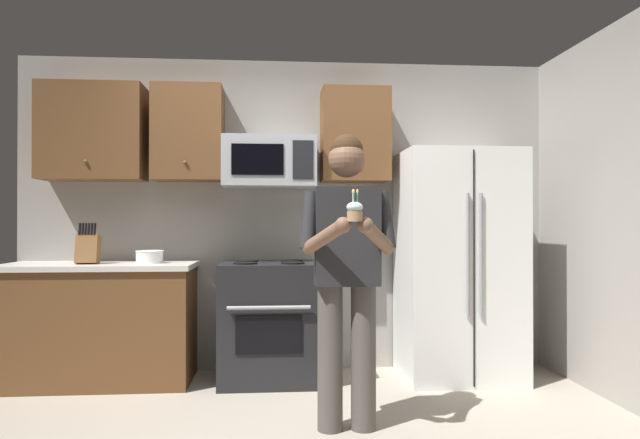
# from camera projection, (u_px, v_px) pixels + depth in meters

# --- Properties ---
(wall_back) EXTENTS (4.40, 0.10, 2.60)m
(wall_back) POSITION_uv_depth(u_px,v_px,m) (287.00, 215.00, 4.89)
(wall_back) COLOR gray
(wall_back) RESTS_ON ground
(oven_range) EXTENTS (0.76, 0.70, 0.93)m
(oven_range) POSITION_uv_depth(u_px,v_px,m) (269.00, 321.00, 4.48)
(oven_range) COLOR black
(oven_range) RESTS_ON ground
(microwave) EXTENTS (0.74, 0.41, 0.40)m
(microwave) POSITION_uv_depth(u_px,v_px,m) (270.00, 162.00, 4.61)
(microwave) COLOR #9EA0A5
(refrigerator) EXTENTS (0.90, 0.75, 1.80)m
(refrigerator) POSITION_uv_depth(u_px,v_px,m) (458.00, 264.00, 4.56)
(refrigerator) COLOR white
(refrigerator) RESTS_ON ground
(cabinet_row_upper) EXTENTS (2.78, 0.36, 0.76)m
(cabinet_row_upper) POSITION_uv_depth(u_px,v_px,m) (198.00, 134.00, 4.61)
(cabinet_row_upper) COLOR brown
(counter_left) EXTENTS (1.44, 0.66, 0.92)m
(counter_left) POSITION_uv_depth(u_px,v_px,m) (99.00, 323.00, 4.40)
(counter_left) COLOR brown
(counter_left) RESTS_ON ground
(knife_block) EXTENTS (0.16, 0.15, 0.32)m
(knife_block) POSITION_uv_depth(u_px,v_px,m) (88.00, 248.00, 4.34)
(knife_block) COLOR brown
(knife_block) RESTS_ON counter_left
(bowl_large_white) EXTENTS (0.21, 0.21, 0.10)m
(bowl_large_white) POSITION_uv_depth(u_px,v_px,m) (150.00, 256.00, 4.43)
(bowl_large_white) COLOR white
(bowl_large_white) RESTS_ON counter_left
(person) EXTENTS (0.60, 0.48, 1.76)m
(person) POSITION_uv_depth(u_px,v_px,m) (347.00, 262.00, 3.40)
(person) COLOR #4C4742
(person) RESTS_ON ground
(cupcake) EXTENTS (0.09, 0.09, 0.17)m
(cupcake) POSITION_uv_depth(u_px,v_px,m) (355.00, 211.00, 3.07)
(cupcake) COLOR #A87F56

